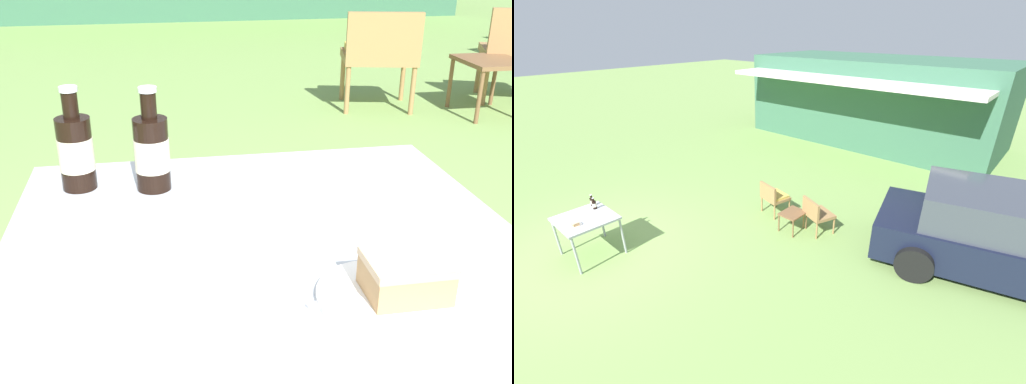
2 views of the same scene
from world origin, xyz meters
TOP-DOWN VIEW (x-y plane):
  - wicker_chair_cushioned at (1.49, 3.32)m, footprint 0.62×0.57m
  - garden_side_table at (2.23, 3.05)m, footprint 0.41×0.49m
  - patio_table at (0.00, 0.00)m, footprint 0.93×0.88m
  - cake_on_plate at (0.16, -0.22)m, footprint 0.21×0.21m
  - cola_bottle_near at (-0.19, 0.27)m, footprint 0.07×0.07m
  - cola_bottle_far at (-0.35, 0.30)m, footprint 0.07×0.07m
  - fork at (0.10, -0.20)m, footprint 0.16×0.05m

SIDE VIEW (x-z plane):
  - garden_side_table at x=2.23m, z-range 0.15..0.55m
  - wicker_chair_cushioned at x=1.49m, z-range 0.07..0.80m
  - patio_table at x=0.00m, z-range 0.31..1.07m
  - fork at x=0.10m, z-range 0.76..0.76m
  - cake_on_plate at x=0.16m, z-range 0.75..0.82m
  - cola_bottle_near at x=-0.19m, z-range 0.73..0.95m
  - cola_bottle_far at x=-0.35m, z-range 0.73..0.95m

